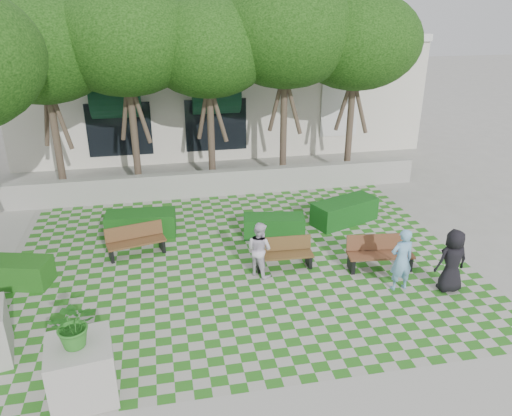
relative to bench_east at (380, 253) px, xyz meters
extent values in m
plane|color=gray|center=(-3.55, -0.08, -0.43)|extent=(90.00, 90.00, 0.00)
plane|color=#2B721E|center=(-3.55, 0.92, -0.43)|extent=(12.00, 12.00, 0.00)
cube|color=#9E9B93|center=(-3.55, 6.12, 0.02)|extent=(15.00, 0.36, 0.90)
cube|color=brown|center=(-0.01, -0.07, -0.01)|extent=(1.77, 0.72, 0.06)
cube|color=brown|center=(0.02, 0.18, 0.25)|extent=(1.72, 0.32, 0.43)
cube|color=black|center=(-0.77, 0.02, -0.22)|extent=(0.15, 0.49, 0.42)
cube|color=black|center=(0.75, -0.16, -0.22)|extent=(0.15, 0.49, 0.42)
cube|color=#543A1C|center=(-2.47, 0.50, -0.05)|extent=(1.55, 0.53, 0.05)
cube|color=#543A1C|center=(-2.46, 0.73, 0.18)|extent=(1.54, 0.17, 0.39)
cube|color=black|center=(-3.15, 0.53, -0.25)|extent=(0.10, 0.43, 0.38)
cube|color=black|center=(-1.79, 0.48, -0.25)|extent=(0.10, 0.43, 0.38)
cube|color=#55361D|center=(-6.31, 1.99, -0.04)|extent=(1.66, 0.84, 0.05)
cube|color=#55361D|center=(-6.37, 2.21, 0.20)|extent=(1.58, 0.48, 0.40)
cube|color=black|center=(-7.00, 1.83, -0.24)|extent=(0.19, 0.45, 0.39)
cube|color=black|center=(-5.62, 2.15, -0.24)|extent=(0.19, 0.45, 0.39)
cube|color=#124516|center=(0.13, 2.94, -0.06)|extent=(2.30, 1.57, 0.75)
cube|color=#134716|center=(-2.29, 2.44, -0.12)|extent=(1.91, 1.02, 0.63)
cube|color=#134714|center=(-6.21, 3.31, -0.08)|extent=(2.11, 0.98, 0.72)
cube|color=#1A5115|center=(-9.36, 1.05, -0.09)|extent=(2.08, 1.25, 0.68)
cube|color=#9E9B93|center=(-7.14, -3.25, 0.13)|extent=(1.26, 1.26, 1.12)
imported|color=#2E7C26|center=(-7.14, -3.25, 1.12)|extent=(0.87, 0.78, 0.87)
imported|color=#78AEDB|center=(0.05, -1.06, 0.38)|extent=(0.62, 0.43, 1.63)
imported|color=black|center=(1.23, -1.34, 0.37)|extent=(0.82, 0.56, 1.62)
imported|color=silver|center=(-3.18, 0.31, 0.30)|extent=(0.89, 0.90, 1.47)
cylinder|color=#47382B|center=(-9.05, 7.52, 1.39)|extent=(0.26, 0.26, 3.64)
ellipsoid|color=#1E4C11|center=(-9.05, 7.52, 4.64)|extent=(4.80, 4.80, 3.60)
cylinder|color=#47382B|center=(-6.35, 7.52, 1.47)|extent=(0.26, 0.26, 3.81)
ellipsoid|color=#1E4C11|center=(-6.35, 7.52, 4.87)|extent=(5.00, 5.00, 3.75)
cylinder|color=#47382B|center=(-3.55, 7.52, 1.36)|extent=(0.26, 0.26, 3.58)
ellipsoid|color=#1E4C11|center=(-3.55, 7.52, 4.56)|extent=(4.60, 4.60, 3.45)
cylinder|color=#47382B|center=(-0.75, 7.52, 1.53)|extent=(0.26, 0.26, 3.92)
ellipsoid|color=#1E4C11|center=(-0.75, 7.52, 5.03)|extent=(5.20, 5.20, 3.90)
cylinder|color=#47382B|center=(1.95, 7.52, 1.41)|extent=(0.26, 0.26, 3.70)
ellipsoid|color=#1E4C11|center=(1.95, 7.52, 4.71)|extent=(4.80, 4.80, 3.60)
cube|color=beige|center=(-2.55, 14.12, 2.07)|extent=(18.00, 8.00, 5.00)
cube|color=white|center=(-2.55, 10.12, 4.57)|extent=(18.00, 0.30, 0.30)
cube|color=black|center=(2.45, 10.10, 1.77)|extent=(1.40, 0.10, 2.40)
cylinder|color=#0F3A23|center=(-7.05, 10.10, 2.57)|extent=(3.00, 1.80, 1.80)
cube|color=black|center=(-7.05, 10.10, 1.17)|extent=(2.60, 0.08, 2.20)
cylinder|color=#0F3A23|center=(-3.05, 10.10, 2.57)|extent=(3.00, 1.80, 1.80)
cube|color=black|center=(-3.05, 10.10, 1.17)|extent=(2.60, 0.08, 2.20)
camera|label=1|loc=(-5.48, -10.74, 6.29)|focal=35.00mm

